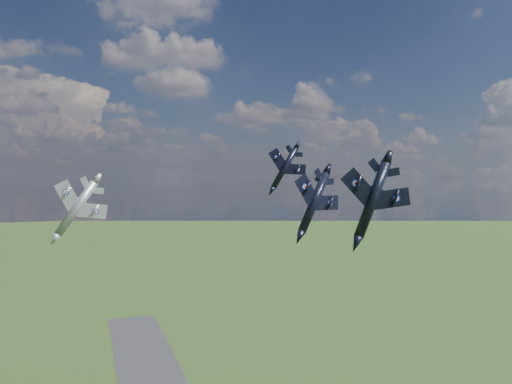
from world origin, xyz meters
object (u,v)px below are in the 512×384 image
object	(u,v)px
jet_lead_navy	(314,202)
jet_right_navy	(372,200)
jet_high_navy	(285,168)
jet_left_silver	(77,208)

from	to	relation	value
jet_lead_navy	jet_right_navy	xyz separation A→B (m)	(5.98, -6.56, 0.54)
jet_right_navy	jet_lead_navy	bearing A→B (deg)	150.10
jet_lead_navy	jet_right_navy	bearing A→B (deg)	-60.10
jet_lead_navy	jet_high_navy	world-z (taller)	jet_high_navy
jet_lead_navy	jet_left_silver	bearing A→B (deg)	130.97
jet_high_navy	jet_left_silver	bearing A→B (deg)	-149.31
jet_right_navy	jet_left_silver	distance (m)	51.28
jet_lead_navy	jet_right_navy	world-z (taller)	jet_right_navy
jet_high_navy	jet_left_silver	distance (m)	45.45
jet_lead_navy	jet_high_navy	bearing A→B (deg)	62.38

